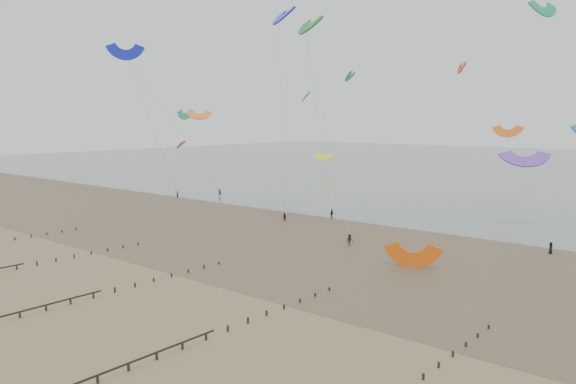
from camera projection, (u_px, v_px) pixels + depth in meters
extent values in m
plane|color=brown|center=(123.00, 279.00, 67.84)|extent=(500.00, 500.00, 0.00)
plane|color=#475654|center=(564.00, 168.00, 220.04)|extent=(500.00, 500.00, 0.00)
plane|color=#473A28|center=(303.00, 234.00, 94.47)|extent=(500.00, 500.00, 0.00)
ellipsoid|color=slate|center=(173.00, 232.00, 96.02)|extent=(23.60, 14.36, 0.01)
ellipsoid|color=slate|center=(374.00, 240.00, 89.13)|extent=(33.64, 18.32, 0.01)
ellipsoid|color=slate|center=(175.00, 207.00, 123.71)|extent=(26.95, 14.22, 0.01)
cube|color=black|center=(15.00, 239.00, 89.27)|extent=(0.16, 0.16, 0.57)
cube|color=black|center=(31.00, 236.00, 91.28)|extent=(0.16, 0.16, 0.54)
cube|color=black|center=(47.00, 234.00, 93.28)|extent=(0.16, 0.16, 0.51)
cube|color=black|center=(62.00, 232.00, 95.29)|extent=(0.16, 0.16, 0.48)
cube|color=black|center=(76.00, 229.00, 97.29)|extent=(0.16, 0.16, 0.45)
cube|color=black|center=(17.00, 268.00, 71.82)|extent=(0.16, 0.16, 0.65)
cube|color=black|center=(37.00, 264.00, 73.82)|extent=(0.16, 0.16, 0.62)
cube|color=black|center=(56.00, 260.00, 75.83)|extent=(0.16, 0.16, 0.59)
cube|color=black|center=(74.00, 256.00, 77.83)|extent=(0.16, 0.16, 0.57)
cube|color=black|center=(91.00, 253.00, 79.83)|extent=(0.16, 0.16, 0.54)
cube|color=black|center=(108.00, 250.00, 81.84)|extent=(0.16, 0.16, 0.51)
cube|color=black|center=(123.00, 247.00, 83.84)|extent=(0.16, 0.16, 0.48)
cube|color=black|center=(138.00, 244.00, 85.85)|extent=(0.16, 0.16, 0.45)
cube|color=black|center=(20.00, 315.00, 54.36)|extent=(0.16, 0.16, 0.74)
cube|color=black|center=(46.00, 308.00, 56.36)|extent=(0.16, 0.16, 0.71)
cube|color=black|center=(71.00, 302.00, 58.37)|extent=(0.16, 0.16, 0.68)
cube|color=black|center=(93.00, 296.00, 60.37)|extent=(0.16, 0.16, 0.65)
cube|color=black|center=(115.00, 290.00, 62.38)|extent=(0.16, 0.16, 0.62)
cube|color=black|center=(135.00, 285.00, 64.38)|extent=(0.16, 0.16, 0.59)
cube|color=black|center=(154.00, 280.00, 66.39)|extent=(0.16, 0.16, 0.57)
cube|color=black|center=(171.00, 276.00, 68.39)|extent=(0.16, 0.16, 0.54)
cube|color=black|center=(188.00, 271.00, 70.40)|extent=(0.16, 0.16, 0.51)
cube|color=black|center=(204.00, 267.00, 72.40)|extent=(0.16, 0.16, 0.48)
cube|color=black|center=(219.00, 263.00, 74.41)|extent=(0.16, 0.16, 0.45)
cube|color=black|center=(98.00, 379.00, 40.91)|extent=(0.16, 0.16, 0.77)
cube|color=black|center=(129.00, 367.00, 42.92)|extent=(0.16, 0.16, 0.74)
cube|color=black|center=(157.00, 356.00, 44.92)|extent=(0.16, 0.16, 0.71)
cube|color=black|center=(182.00, 346.00, 46.93)|extent=(0.16, 0.16, 0.68)
cube|color=black|center=(206.00, 337.00, 48.93)|extent=(0.16, 0.16, 0.65)
cube|color=black|center=(228.00, 329.00, 50.94)|extent=(0.16, 0.16, 0.62)
cube|color=black|center=(248.00, 321.00, 52.94)|extent=(0.16, 0.16, 0.59)
cube|color=black|center=(267.00, 314.00, 54.94)|extent=(0.16, 0.16, 0.57)
cube|color=black|center=(284.00, 307.00, 56.95)|extent=(0.16, 0.16, 0.54)
cube|color=black|center=(300.00, 301.00, 58.95)|extent=(0.16, 0.16, 0.51)
cube|color=black|center=(315.00, 295.00, 60.96)|extent=(0.16, 0.16, 0.48)
cube|color=black|center=(329.00, 289.00, 62.96)|extent=(0.16, 0.16, 0.45)
cube|color=black|center=(423.00, 377.00, 41.50)|extent=(0.16, 0.16, 0.59)
cube|color=black|center=(439.00, 365.00, 43.50)|extent=(0.16, 0.16, 0.57)
cube|color=black|center=(453.00, 354.00, 45.51)|extent=(0.16, 0.16, 0.54)
cube|color=black|center=(466.00, 345.00, 47.51)|extent=(0.16, 0.16, 0.51)
cube|color=black|center=(478.00, 336.00, 49.52)|extent=(0.16, 0.16, 0.48)
cube|color=black|center=(489.00, 327.00, 51.52)|extent=(0.16, 0.16, 0.45)
imported|color=black|center=(177.00, 195.00, 136.82)|extent=(0.66, 0.46, 1.72)
imported|color=black|center=(220.00, 192.00, 141.08)|extent=(0.77, 0.69, 1.77)
imported|color=black|center=(551.00, 248.00, 80.32)|extent=(0.76, 0.95, 1.70)
imported|color=black|center=(285.00, 217.00, 105.71)|extent=(0.80, 0.64, 1.58)
imported|color=black|center=(350.00, 240.00, 85.42)|extent=(1.27, 1.25, 1.75)
imported|color=black|center=(332.00, 214.00, 108.87)|extent=(0.55, 1.12, 1.84)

